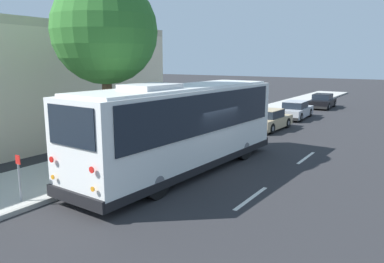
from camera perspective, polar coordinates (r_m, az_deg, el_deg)
The scene contains 12 objects.
ground_plane at distance 15.38m, azimuth 1.40°, elevation -5.67°, with size 160.00×160.00×0.00m, color #28282B.
sidewalk_slab at distance 17.68m, azimuth -9.58°, elevation -3.36°, with size 80.00×3.66×0.15m, color #B2AFA8.
curb_strip at distance 16.49m, azimuth -4.69°, elevation -4.29°, with size 80.00×0.14×0.15m, color #9D9A94.
shuttle_bus at distance 14.58m, azimuth -1.41°, elevation 1.17°, with size 10.59×3.00×3.56m.
parked_sedan_tan at distance 24.24m, azimuth 11.58°, elevation 1.71°, with size 4.21×1.84×1.30m.
parked_sedan_silver at distance 29.36m, azimuth 15.48°, elevation 3.12°, with size 4.55×1.85×1.31m.
parked_sedan_black at distance 36.53m, azimuth 19.26°, elevation 4.36°, with size 4.53×1.93×1.29m.
street_tree at distance 15.70m, azimuth -12.90°, elevation 15.65°, with size 4.19×4.19×8.06m.
sign_post_near at distance 12.49m, azimuth -24.81°, elevation -6.38°, with size 0.06×0.22×1.44m.
sign_post_far at distance 13.40m, azimuth -18.96°, elevation -5.54°, with size 0.06×0.06×1.16m.
lane_stripe_mid at distance 12.38m, azimuth 9.01°, elevation -9.98°, with size 2.40×0.14×0.01m, color silver.
lane_stripe_ahead at distance 17.79m, azimuth 16.99°, elevation -3.84°, with size 2.40×0.14×0.01m, color silver.
Camera 1 is at (-12.55, -7.73, 4.39)m, focal length 35.00 mm.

